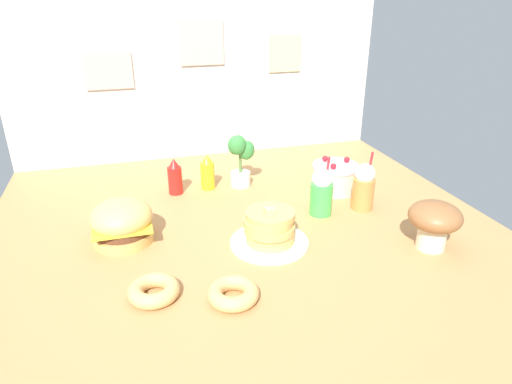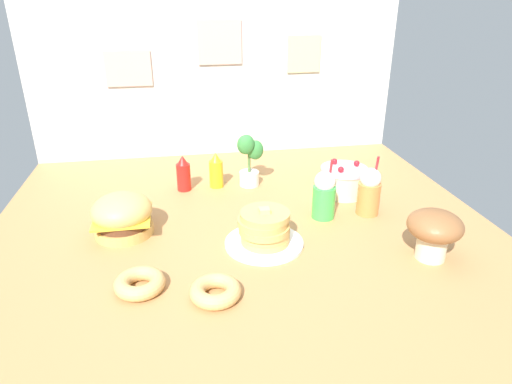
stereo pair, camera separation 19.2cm
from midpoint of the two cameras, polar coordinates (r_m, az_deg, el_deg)
The scene contains 13 objects.
ground_plane at distance 1.89m, azimuth 1.73°, elevation -5.80°, with size 2.17×2.15×0.02m, color #B27F4C.
back_wall at distance 2.72m, azimuth -2.87°, elevation 15.67°, with size 2.17×0.04×1.06m.
burger at distance 1.91m, azimuth -13.94°, elevation -2.97°, with size 0.25×0.25×0.18m.
pancake_stack at distance 1.78m, azimuth 4.16°, elevation -5.00°, with size 0.32×0.32×0.16m.
layer_cake at distance 2.29m, azimuth 13.46°, elevation 1.37°, with size 0.23×0.23×0.17m.
ketchup_bottle at distance 2.28m, azimuth -6.87°, elevation 2.23°, with size 0.07×0.07×0.19m.
mustard_bottle at distance 2.31m, azimuth -2.75°, elevation 2.64°, with size 0.07×0.07×0.19m.
cream_soda_cup at distance 2.01m, azimuth 11.39°, elevation -0.43°, with size 0.10×0.10×0.28m.
orange_float_cup at distance 2.10m, azimuth 16.79°, elevation -0.00°, with size 0.10×0.10×0.28m.
donut_pink_glaze at distance 1.57m, azimuth -11.21°, elevation -11.41°, with size 0.17×0.17×0.05m.
donut_chocolate at distance 1.51m, azimuth -1.51°, elevation -12.59°, with size 0.17×0.17×0.05m.
potted_plant at distance 2.30m, azimuth 1.50°, elevation 4.32°, with size 0.13×0.11×0.28m.
mushroom_stool at distance 1.83m, azimuth 24.62°, elevation -4.49°, with size 0.20×0.20×0.20m.
Camera 2 is at (-0.25, -1.62, 0.93)m, focal length 31.38 mm.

